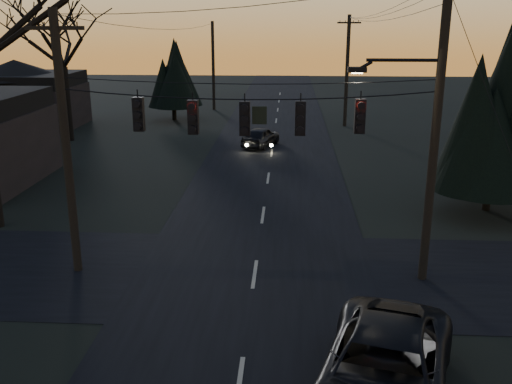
# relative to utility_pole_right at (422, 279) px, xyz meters

# --- Properties ---
(main_road) EXTENTS (8.00, 120.00, 0.02)m
(main_road) POSITION_rel_utility_pole_right_xyz_m (-5.50, 10.00, 0.01)
(main_road) COLOR black
(main_road) RESTS_ON ground
(cross_road) EXTENTS (60.00, 7.00, 0.02)m
(cross_road) POSITION_rel_utility_pole_right_xyz_m (-5.50, 0.00, 0.01)
(cross_road) COLOR black
(cross_road) RESTS_ON ground
(utility_pole_right) EXTENTS (5.00, 0.30, 10.00)m
(utility_pole_right) POSITION_rel_utility_pole_right_xyz_m (0.00, 0.00, 0.00)
(utility_pole_right) COLOR black
(utility_pole_right) RESTS_ON ground
(utility_pole_left) EXTENTS (1.80, 0.30, 8.50)m
(utility_pole_left) POSITION_rel_utility_pole_right_xyz_m (-11.50, 0.00, 0.00)
(utility_pole_left) COLOR black
(utility_pole_left) RESTS_ON ground
(utility_pole_far_r) EXTENTS (1.80, 0.30, 8.50)m
(utility_pole_far_r) POSITION_rel_utility_pole_right_xyz_m (0.00, 28.00, 0.00)
(utility_pole_far_r) COLOR black
(utility_pole_far_r) RESTS_ON ground
(utility_pole_far_l) EXTENTS (0.30, 0.30, 8.00)m
(utility_pole_far_l) POSITION_rel_utility_pole_right_xyz_m (-11.50, 36.00, 0.00)
(utility_pole_far_l) COLOR black
(utility_pole_far_l) RESTS_ON ground
(span_signal_assembly) EXTENTS (11.50, 0.44, 1.53)m
(span_signal_assembly) POSITION_rel_utility_pole_right_xyz_m (-5.74, 0.00, 5.29)
(span_signal_assembly) COLOR black
(span_signal_assembly) RESTS_ON ground
(evergreen_right) EXTENTS (4.59, 4.59, 7.30)m
(evergreen_right) POSITION_rel_utility_pole_right_xyz_m (4.41, 7.34, 4.24)
(evergreen_right) COLOR black
(evergreen_right) RESTS_ON ground
(bare_tree_dist) EXTENTS (7.21, 7.21, 10.10)m
(bare_tree_dist) POSITION_rel_utility_pole_right_xyz_m (-19.70, 21.17, 7.06)
(bare_tree_dist) COLOR black
(bare_tree_dist) RESTS_ON ground
(evergreen_dist) EXTENTS (3.93, 3.93, 6.19)m
(evergreen_dist) POSITION_rel_utility_pole_right_xyz_m (-14.08, 29.96, 3.69)
(evergreen_dist) COLOR black
(evergreen_dist) RESTS_ON ground
(house_left_far) EXTENTS (9.00, 7.00, 5.20)m
(house_left_far) POSITION_rel_utility_pole_right_xyz_m (-25.50, 26.00, 2.60)
(house_left_far) COLOR black
(house_left_far) RESTS_ON ground
(suv_near) EXTENTS (4.25, 6.43, 1.64)m
(suv_near) POSITION_rel_utility_pole_right_xyz_m (-2.30, -6.54, 0.82)
(suv_near) COLOR black
(suv_near) RESTS_ON ground
(sedan_oncoming_a) EXTENTS (2.72, 4.15, 1.31)m
(sedan_oncoming_a) POSITION_rel_utility_pole_right_xyz_m (-6.30, 19.86, 0.66)
(sedan_oncoming_a) COLOR black
(sedan_oncoming_a) RESTS_ON ground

